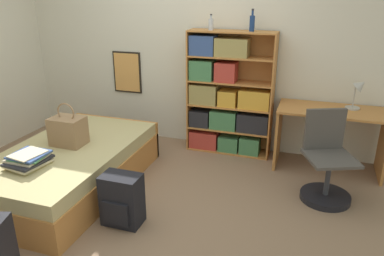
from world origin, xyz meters
TOP-DOWN VIEW (x-y plane):
  - ground_plane at (0.00, 0.00)m, footprint 14.00×14.00m
  - wall_back at (-0.00, 1.65)m, footprint 10.00×0.09m
  - bed at (-0.76, 0.02)m, footprint 1.14×1.99m
  - handbag at (-0.80, 0.08)m, footprint 0.33×0.25m
  - book_stack_on_bed at (-0.84, -0.47)m, footprint 0.35×0.39m
  - bookcase at (0.54, 1.44)m, footprint 1.05×0.30m
  - bottle_green at (0.34, 1.41)m, footprint 0.06×0.06m
  - bottle_brown at (0.81, 1.44)m, footprint 0.06×0.06m
  - desk at (1.79, 1.31)m, footprint 1.18×0.57m
  - desk_lamp at (2.03, 1.41)m, footprint 0.21×0.16m
  - desk_chair at (1.77, 0.63)m, footprint 0.58×0.58m
  - backpack at (0.06, -0.41)m, footprint 0.35×0.26m

SIDE VIEW (x-z plane):
  - ground_plane at x=0.00m, z-range 0.00..0.00m
  - bed at x=-0.76m, z-range 0.00..0.45m
  - backpack at x=0.06m, z-range 0.00..0.47m
  - desk_chair at x=1.77m, z-range -0.16..0.72m
  - desk at x=1.79m, z-range 0.14..0.87m
  - book_stack_on_bed at x=-0.84m, z-range 0.45..0.58m
  - handbag at x=-0.80m, z-range 0.38..0.83m
  - bookcase at x=0.54m, z-range -0.06..1.46m
  - desk_lamp at x=2.03m, z-range 0.77..1.13m
  - wall_back at x=0.00m, z-range 0.00..2.60m
  - bottle_green at x=0.34m, z-range 1.50..1.68m
  - bottle_brown at x=0.81m, z-range 1.49..1.74m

